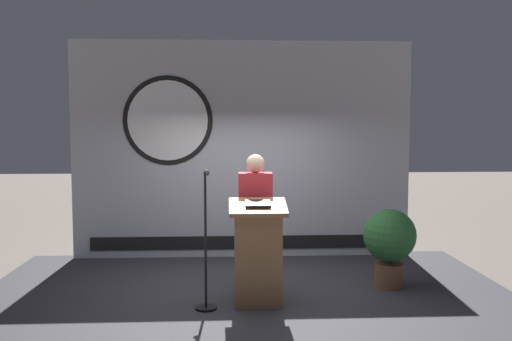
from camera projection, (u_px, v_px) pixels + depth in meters
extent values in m
plane|color=#6B6056|center=(247.00, 316.00, 6.80)|extent=(40.00, 40.00, 0.00)
cube|color=#333338|center=(247.00, 303.00, 6.79)|extent=(6.40, 4.00, 0.30)
cube|color=#B2B7C1|center=(242.00, 150.00, 8.48)|extent=(5.11, 0.10, 3.26)
cylinder|color=black|center=(168.00, 120.00, 8.33)|extent=(1.33, 0.02, 1.33)
cylinder|color=white|center=(168.00, 120.00, 8.33)|extent=(1.19, 0.02, 1.19)
cube|color=black|center=(243.00, 242.00, 8.54)|extent=(4.60, 0.02, 0.20)
cube|color=olive|center=(258.00, 257.00, 6.27)|extent=(0.52, 0.40, 1.07)
cube|color=olive|center=(258.00, 207.00, 6.22)|extent=(0.64, 0.50, 0.16)
cube|color=black|center=(258.00, 204.00, 6.20)|extent=(0.28, 0.20, 0.07)
cylinder|color=black|center=(255.00, 259.00, 6.75)|extent=(0.26, 0.26, 0.80)
cube|color=red|center=(255.00, 200.00, 6.70)|extent=(0.40, 0.24, 0.65)
sphere|color=beige|center=(255.00, 164.00, 6.66)|extent=(0.22, 0.22, 0.22)
cylinder|color=black|center=(206.00, 308.00, 6.13)|extent=(0.24, 0.24, 0.02)
cylinder|color=black|center=(206.00, 241.00, 6.07)|extent=(0.03, 0.03, 1.51)
cylinder|color=black|center=(206.00, 174.00, 6.23)|extent=(0.02, 0.44, 0.02)
sphere|color=#262626|center=(207.00, 173.00, 6.44)|extent=(0.07, 0.07, 0.07)
cylinder|color=brown|center=(389.00, 275.00, 6.95)|extent=(0.36, 0.36, 0.30)
sphere|color=#2D6B33|center=(390.00, 235.00, 6.91)|extent=(0.65, 0.65, 0.65)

